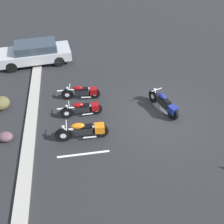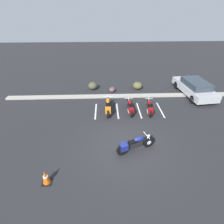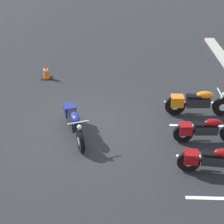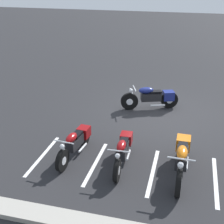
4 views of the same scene
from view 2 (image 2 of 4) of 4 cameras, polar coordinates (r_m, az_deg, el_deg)
name	(u,v)px [view 2 (image 2 of 4)]	position (r m, az deg, el deg)	size (l,w,h in m)	color
ground	(127,146)	(9.56, 4.77, -11.07)	(60.00, 60.00, 0.00)	#262628
motorcycle_navy_featured	(134,144)	(9.03, 7.26, -10.44)	(2.06, 0.96, 0.85)	black
parked_bike_0	(108,106)	(12.05, -1.35, 1.90)	(0.63, 2.24, 0.88)	black
parked_bike_1	(130,107)	(12.14, 5.88, 1.65)	(0.55, 1.96, 0.77)	black
parked_bike_2	(150,107)	(12.34, 12.15, 1.58)	(0.56, 1.95, 0.77)	black
car_silver	(194,87)	(15.87, 25.30, 7.28)	(2.23, 4.46, 1.29)	black
concrete_curb	(119,96)	(14.36, 2.21, 5.26)	(18.00, 0.50, 0.12)	#A8A399
landscape_rock_0	(93,86)	(15.68, -6.27, 8.52)	(0.86, 0.78, 0.64)	#484834
landscape_rock_1	(138,86)	(15.79, 8.35, 8.54)	(0.84, 0.78, 0.64)	brown
landscape_rock_2	(112,90)	(15.13, 0.07, 7.34)	(0.62, 0.50, 0.41)	brown
traffic_cone	(46,177)	(8.26, -20.85, -19.35)	(0.40, 0.40, 0.69)	black
stall_line_0	(96,111)	(12.44, -5.34, 0.29)	(0.10, 2.10, 0.00)	white
stall_line_1	(117,111)	(12.44, 1.80, 0.43)	(0.10, 2.10, 0.00)	white
stall_line_2	(139,110)	(12.64, 8.83, 0.57)	(0.10, 2.10, 0.00)	white
stall_line_3	(160,110)	(13.02, 15.54, 0.70)	(0.10, 2.10, 0.00)	white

